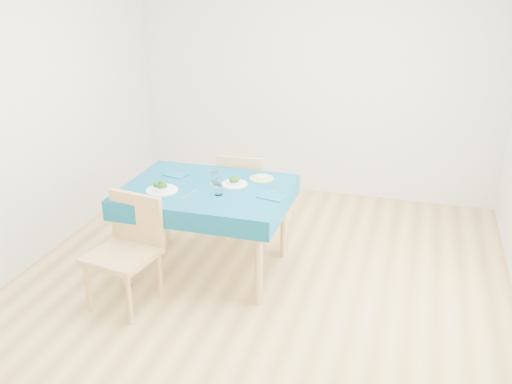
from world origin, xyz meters
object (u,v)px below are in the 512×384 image
(bowl_near, at_px, (162,186))
(bowl_far, at_px, (234,181))
(chair_near, at_px, (120,237))
(chair_far, at_px, (245,182))
(table, at_px, (208,229))
(side_plate, at_px, (262,178))

(bowl_near, relative_size, bowl_far, 1.19)
(chair_near, distance_m, chair_far, 1.53)
(chair_near, bearing_deg, bowl_near, 87.63)
(chair_far, distance_m, bowl_near, 1.04)
(bowl_near, bearing_deg, chair_near, -101.81)
(table, height_order, bowl_far, bowl_far)
(table, relative_size, side_plate, 6.48)
(chair_near, bearing_deg, side_plate, 60.99)
(table, distance_m, bowl_far, 0.47)
(side_plate, bearing_deg, chair_near, -128.45)
(table, xyz_separation_m, chair_near, (-0.42, -0.70, 0.20))
(bowl_near, distance_m, bowl_far, 0.59)
(chair_far, bearing_deg, chair_near, 67.26)
(table, height_order, chair_far, chair_far)
(chair_near, relative_size, bowl_near, 4.51)
(bowl_far, bearing_deg, chair_far, 100.17)
(bowl_near, bearing_deg, bowl_far, 29.50)
(bowl_near, distance_m, side_plate, 0.85)
(bowl_far, relative_size, side_plate, 1.05)
(chair_far, bearing_deg, table, 80.04)
(table, relative_size, chair_far, 1.25)
(bowl_far, bearing_deg, side_plate, 48.08)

